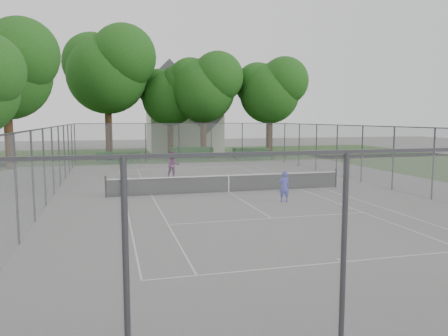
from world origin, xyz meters
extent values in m
plane|color=#625F5D|center=(0.00, 0.00, 0.00)|extent=(120.00, 120.00, 0.00)
cube|color=#204112|center=(0.00, 26.00, 0.00)|extent=(60.00, 20.00, 0.00)
cube|color=silver|center=(0.00, -11.88, 0.01)|extent=(10.97, 0.06, 0.01)
cube|color=silver|center=(0.00, 11.88, 0.01)|extent=(10.97, 0.06, 0.01)
cube|color=silver|center=(-5.49, 0.00, 0.01)|extent=(0.06, 23.77, 0.01)
cube|color=silver|center=(5.49, 0.00, 0.01)|extent=(0.06, 23.77, 0.01)
cube|color=silver|center=(-4.12, 0.00, 0.01)|extent=(0.06, 23.77, 0.01)
cube|color=silver|center=(4.12, 0.00, 0.01)|extent=(0.06, 23.77, 0.01)
cube|color=silver|center=(0.00, -6.40, 0.01)|extent=(8.23, 0.06, 0.01)
cube|color=silver|center=(0.00, 6.40, 0.01)|extent=(8.23, 0.06, 0.01)
cube|color=silver|center=(0.00, 0.00, 0.01)|extent=(0.06, 12.80, 0.01)
cube|color=silver|center=(0.00, -11.73, 0.01)|extent=(0.06, 0.30, 0.01)
cube|color=silver|center=(0.00, 11.73, 0.01)|extent=(0.06, 0.30, 0.01)
cylinder|color=black|center=(-6.39, 0.00, 0.55)|extent=(0.10, 0.10, 1.10)
cylinder|color=black|center=(6.39, 0.00, 0.55)|extent=(0.10, 0.10, 1.10)
cube|color=black|center=(0.00, 0.00, 0.45)|extent=(12.67, 0.01, 0.86)
cube|color=white|center=(0.00, 0.00, 0.91)|extent=(12.77, 0.03, 0.06)
cube|color=white|center=(0.00, 0.00, 0.44)|extent=(0.05, 0.02, 0.88)
cylinder|color=#38383D|center=(-9.00, 17.00, 1.75)|extent=(0.08, 0.08, 3.50)
cylinder|color=#38383D|center=(9.00, 17.00, 1.75)|extent=(0.08, 0.08, 3.50)
cube|color=slate|center=(0.00, 17.00, 1.75)|extent=(18.00, 0.02, 3.50)
cube|color=slate|center=(-9.00, 0.00, 1.75)|extent=(0.02, 34.00, 3.50)
cube|color=slate|center=(9.00, 0.00, 1.75)|extent=(0.02, 34.00, 3.50)
cube|color=#38383D|center=(0.00, 17.00, 3.50)|extent=(18.00, 0.05, 0.05)
cube|color=#38383D|center=(-9.00, 0.00, 3.50)|extent=(0.05, 34.00, 0.05)
cube|color=#38383D|center=(9.00, 0.00, 3.50)|extent=(0.05, 34.00, 0.05)
cylinder|color=#362013|center=(-6.16, 23.04, 2.78)|extent=(0.69, 0.69, 5.55)
sphere|color=#143E11|center=(-6.16, 23.04, 8.32)|extent=(7.90, 7.90, 7.90)
sphere|color=#143E11|center=(-4.57, 21.86, 9.90)|extent=(6.32, 6.32, 6.32)
sphere|color=#143E11|center=(-7.54, 24.03, 9.51)|extent=(5.93, 5.93, 5.93)
cylinder|color=#362013|center=(0.10, 23.52, 2.03)|extent=(0.62, 0.62, 4.06)
sphere|color=#143E11|center=(0.10, 23.52, 6.08)|extent=(5.77, 5.77, 5.77)
sphere|color=#143E11|center=(1.25, 22.65, 7.23)|extent=(4.62, 4.62, 4.62)
sphere|color=#143E11|center=(-0.91, 24.24, 6.94)|extent=(4.33, 4.33, 4.33)
cylinder|color=#362013|center=(3.19, 21.38, 2.25)|extent=(0.64, 0.64, 4.50)
sphere|color=#143E11|center=(3.19, 21.38, 6.74)|extent=(6.40, 6.40, 6.40)
sphere|color=#143E11|center=(4.47, 20.42, 8.02)|extent=(5.12, 5.12, 5.12)
sphere|color=#143E11|center=(2.07, 22.18, 7.70)|extent=(4.80, 4.80, 4.80)
cylinder|color=#362013|center=(10.04, 20.61, 2.17)|extent=(0.63, 0.63, 4.34)
sphere|color=#143E11|center=(10.04, 20.61, 6.50)|extent=(6.17, 6.17, 6.17)
sphere|color=#143E11|center=(11.28, 19.68, 7.73)|extent=(4.94, 4.94, 4.94)
sphere|color=#143E11|center=(8.96, 21.38, 7.42)|extent=(4.63, 4.63, 4.63)
cylinder|color=#362013|center=(-13.66, 14.66, 2.43)|extent=(0.66, 0.66, 4.87)
sphere|color=#143E11|center=(-13.66, 14.66, 7.29)|extent=(6.92, 6.92, 6.92)
sphere|color=#143E11|center=(-12.28, 13.62, 8.67)|extent=(5.54, 5.54, 5.54)
cube|color=#174717|center=(-5.45, 17.73, 0.47)|extent=(3.79, 1.14, 0.95)
cube|color=#174717|center=(1.43, 18.28, 0.62)|extent=(3.92, 1.12, 1.23)
cube|color=#174717|center=(7.40, 18.67, 0.51)|extent=(3.43, 1.26, 1.03)
cube|color=silver|center=(2.66, 30.04, 3.17)|extent=(8.47, 6.35, 6.35)
cube|color=#48484D|center=(2.66, 30.04, 6.35)|extent=(8.38, 6.56, 8.38)
imported|color=#3336C1|center=(1.81, -3.30, 0.74)|extent=(0.54, 0.37, 1.47)
imported|color=#68225C|center=(-2.14, 6.06, 0.89)|extent=(0.89, 0.71, 1.77)
camera|label=1|loc=(-6.16, -22.35, 3.96)|focal=35.00mm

